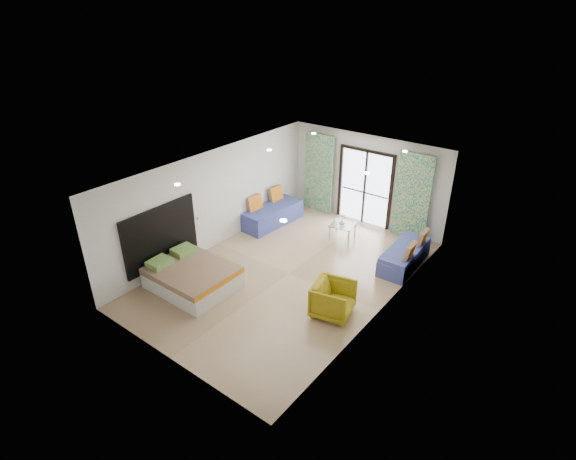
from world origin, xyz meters
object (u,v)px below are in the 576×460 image
Objects in this scene: daybed_right at (405,256)px; coffee_table at (343,226)px; armchair at (333,298)px; daybed_left at (272,214)px; bed at (192,277)px.

daybed_right reaches higher than coffee_table.
armchair is at bearing -62.09° from coffee_table.
daybed_left is 4.67m from armchair.
bed is 2.26× the size of armchair.
armchair is at bearing -99.88° from daybed_right.
coffee_table is at bearing 70.15° from bed.
bed is 5.34m from daybed_right.
daybed_right is 2.20× the size of armchair.
daybed_left is (-0.64, 3.77, 0.03)m from bed.
armchair is (-0.38, -2.82, 0.14)m from daybed_right.
daybed_right reaches higher than armchair.
daybed_left is 2.25m from coffee_table.
coffee_table is at bearing 15.01° from armchair.
daybed_left is 2.43× the size of armchair.
daybed_left is at bearing -166.81° from coffee_table.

